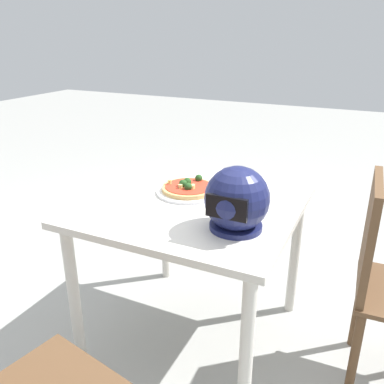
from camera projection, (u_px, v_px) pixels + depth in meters
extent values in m
plane|color=#9E9E99|center=(195.00, 333.00, 2.03)|extent=(14.00, 14.00, 0.00)
cube|color=beige|center=(196.00, 203.00, 1.77)|extent=(0.89, 0.92, 0.03)
cylinder|color=beige|center=(295.00, 253.00, 2.09)|extent=(0.05, 0.05, 0.70)
cylinder|color=beige|center=(165.00, 225.00, 2.39)|extent=(0.05, 0.05, 0.70)
cylinder|color=beige|center=(246.00, 357.00, 1.42)|extent=(0.05, 0.05, 0.70)
cylinder|color=beige|center=(74.00, 300.00, 1.72)|extent=(0.05, 0.05, 0.70)
cylinder|color=white|center=(189.00, 191.00, 1.84)|extent=(0.29, 0.29, 0.01)
cylinder|color=tan|center=(189.00, 188.00, 1.84)|extent=(0.24, 0.24, 0.02)
cylinder|color=red|center=(189.00, 186.00, 1.83)|extent=(0.21, 0.21, 0.00)
sphere|color=#234C1E|center=(199.00, 178.00, 1.90)|extent=(0.03, 0.03, 0.03)
sphere|color=#234C1E|center=(187.00, 182.00, 1.85)|extent=(0.04, 0.04, 0.04)
sphere|color=#234C1E|center=(183.00, 184.00, 1.83)|extent=(0.04, 0.04, 0.04)
sphere|color=#234C1E|center=(188.00, 187.00, 1.79)|extent=(0.04, 0.04, 0.04)
cylinder|color=#E0D172|center=(169.00, 182.00, 1.86)|extent=(0.02, 0.02, 0.02)
cylinder|color=#E0D172|center=(193.00, 186.00, 1.80)|extent=(0.02, 0.02, 0.02)
cylinder|color=#E0D172|center=(192.00, 187.00, 1.79)|extent=(0.02, 0.02, 0.02)
cylinder|color=#E0D172|center=(180.00, 186.00, 1.80)|extent=(0.02, 0.02, 0.02)
sphere|color=#191E4C|center=(237.00, 199.00, 1.46)|extent=(0.24, 0.24, 0.24)
cylinder|color=#191E4C|center=(236.00, 226.00, 1.50)|extent=(0.20, 0.20, 0.02)
cube|color=black|center=(227.00, 208.00, 1.37)|extent=(0.15, 0.02, 0.08)
cube|color=brown|center=(369.00, 235.00, 1.58)|extent=(0.05, 0.38, 0.45)
cylinder|color=brown|center=(358.00, 307.00, 1.89)|extent=(0.04, 0.04, 0.43)
cylinder|color=brown|center=(354.00, 357.00, 1.60)|extent=(0.04, 0.04, 0.43)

